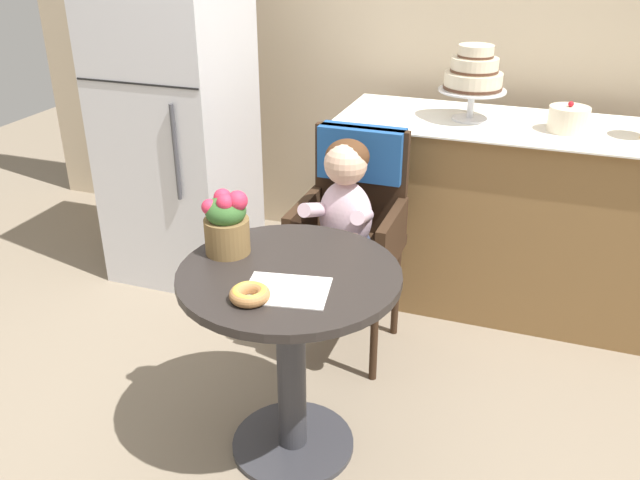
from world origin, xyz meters
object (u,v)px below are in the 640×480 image
(round_layer_cake, at_px, (569,119))
(flower_vase, at_px, (227,222))
(cafe_table, at_px, (291,327))
(tiered_cake_stand, at_px, (474,75))
(wicker_chair, at_px, (354,206))
(seated_child, at_px, (343,212))
(donut_front, at_px, (250,294))
(refrigerator, at_px, (176,114))

(round_layer_cake, bearing_deg, flower_vase, -130.21)
(cafe_table, bearing_deg, tiered_cake_stand, 74.68)
(wicker_chair, relative_size, flower_vase, 4.25)
(seated_child, relative_size, flower_vase, 3.24)
(cafe_table, height_order, tiered_cake_stand, tiered_cake_stand)
(wicker_chair, bearing_deg, flower_vase, -105.65)
(wicker_chair, relative_size, tiered_cake_stand, 2.88)
(donut_front, distance_m, round_layer_cake, 1.69)
(seated_child, bearing_deg, round_layer_cake, 40.01)
(tiered_cake_stand, bearing_deg, cafe_table, -105.32)
(flower_vase, xyz_separation_m, tiered_cake_stand, (0.60, 1.24, 0.27))
(wicker_chair, distance_m, donut_front, 0.96)
(flower_vase, relative_size, round_layer_cake, 1.32)
(flower_vase, relative_size, tiered_cake_stand, 0.68)
(wicker_chair, relative_size, donut_front, 7.87)
(cafe_table, relative_size, donut_front, 5.94)
(seated_child, relative_size, donut_front, 5.99)
(wicker_chair, height_order, tiered_cake_stand, tiered_cake_stand)
(donut_front, bearing_deg, seated_child, 88.10)
(seated_child, height_order, flower_vase, seated_child)
(tiered_cake_stand, bearing_deg, seated_child, -117.86)
(tiered_cake_stand, height_order, refrigerator, refrigerator)
(donut_front, bearing_deg, wicker_chair, 88.41)
(wicker_chair, relative_size, round_layer_cake, 5.60)
(cafe_table, relative_size, flower_vase, 3.21)
(flower_vase, xyz_separation_m, round_layer_cake, (1.02, 1.20, 0.12))
(seated_child, bearing_deg, refrigerator, 154.11)
(flower_vase, bearing_deg, round_layer_cake, 49.79)
(seated_child, bearing_deg, cafe_table, -88.55)
(cafe_table, bearing_deg, refrigerator, 133.67)
(tiered_cake_stand, bearing_deg, refrigerator, -171.90)
(cafe_table, xyz_separation_m, donut_front, (-0.04, -0.20, 0.23))
(cafe_table, xyz_separation_m, flower_vase, (-0.24, 0.06, 0.32))
(cafe_table, height_order, round_layer_cake, round_layer_cake)
(cafe_table, xyz_separation_m, round_layer_cake, (0.78, 1.26, 0.45))
(cafe_table, bearing_deg, wicker_chair, 91.15)
(donut_front, bearing_deg, flower_vase, 127.60)
(round_layer_cake, bearing_deg, donut_front, -119.16)
(seated_child, xyz_separation_m, refrigerator, (-1.03, 0.50, 0.17))
(seated_child, relative_size, tiered_cake_stand, 2.19)
(tiered_cake_stand, bearing_deg, wicker_chair, -124.18)
(cafe_table, bearing_deg, round_layer_cake, 58.40)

